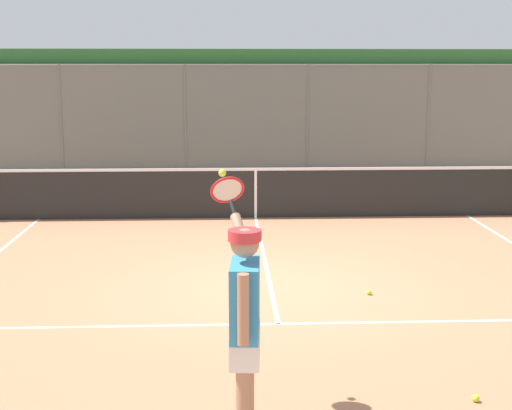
# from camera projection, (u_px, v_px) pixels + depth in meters

# --- Properties ---
(ground_plane) EXTENTS (60.00, 60.00, 0.00)m
(ground_plane) POSITION_uv_depth(u_px,v_px,m) (271.00, 287.00, 9.46)
(ground_plane) COLOR #B27551
(court_line_markings) EXTENTS (8.28, 10.68, 0.01)m
(court_line_markings) POSITION_uv_depth(u_px,v_px,m) (280.00, 332.00, 7.84)
(court_line_markings) COLOR white
(court_line_markings) RESTS_ON ground
(fence_backdrop) EXTENTS (18.95, 1.37, 3.31)m
(fence_backdrop) POSITION_uv_depth(u_px,v_px,m) (246.00, 113.00, 19.42)
(fence_backdrop) COLOR slate
(fence_backdrop) RESTS_ON ground
(tennis_net) EXTENTS (10.64, 0.09, 1.07)m
(tennis_net) POSITION_uv_depth(u_px,v_px,m) (256.00, 192.00, 13.75)
(tennis_net) COLOR #2D2D2D
(tennis_net) RESTS_ON ground
(tennis_player) EXTENTS (0.42, 1.41, 1.97)m
(tennis_player) POSITION_uv_depth(u_px,v_px,m) (244.00, 319.00, 5.38)
(tennis_player) COLOR silver
(tennis_player) RESTS_ON ground
(tennis_ball_mid_court) EXTENTS (0.07, 0.07, 0.07)m
(tennis_ball_mid_court) POSITION_uv_depth(u_px,v_px,m) (476.00, 398.00, 6.21)
(tennis_ball_mid_court) COLOR #CCDB33
(tennis_ball_mid_court) RESTS_ON ground
(tennis_ball_near_net) EXTENTS (0.07, 0.07, 0.07)m
(tennis_ball_near_net) POSITION_uv_depth(u_px,v_px,m) (369.00, 292.00, 9.14)
(tennis_ball_near_net) COLOR #CCDB33
(tennis_ball_near_net) RESTS_ON ground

